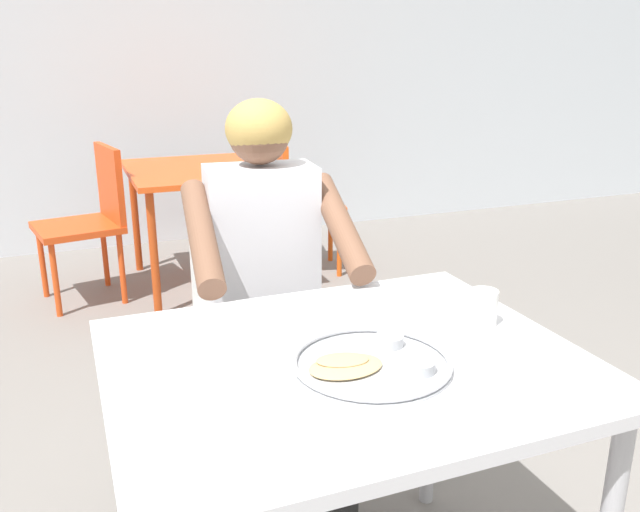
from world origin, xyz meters
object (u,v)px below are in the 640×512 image
object	(u,v)px
chair_red_left	(92,213)
chair_foreground	(255,306)
thali_tray	(372,362)
drinking_cup	(483,306)
table_foreground	(345,391)
table_background_red	(199,182)
diner_foreground	(268,265)
chair_red_right	(300,196)

from	to	relation	value
chair_red_left	chair_foreground	bearing A→B (deg)	-75.24
thali_tray	drinking_cup	distance (m)	0.36
table_foreground	table_background_red	size ratio (longest dim) A/B	1.06
thali_tray	drinking_cup	bearing A→B (deg)	16.32
drinking_cup	diner_foreground	bearing A→B (deg)	118.12
table_background_red	table_foreground	bearing A→B (deg)	-94.59
table_foreground	chair_red_right	bearing A→B (deg)	72.26
table_background_red	chair_red_right	distance (m)	0.66
table_background_red	chair_foreground	bearing A→B (deg)	-95.24
drinking_cup	chair_red_left	bearing A→B (deg)	106.72
diner_foreground	chair_red_right	world-z (taller)	diner_foreground
table_foreground	chair_red_left	world-z (taller)	chair_red_left
table_background_red	chair_red_right	bearing A→B (deg)	2.63
table_foreground	thali_tray	size ratio (longest dim) A/B	3.00
chair_red_right	diner_foreground	bearing A→B (deg)	-112.38
chair_red_left	chair_red_right	size ratio (longest dim) A/B	1.05
chair_foreground	diner_foreground	xyz separation A→B (m)	(-0.02, -0.23, 0.22)
chair_foreground	diner_foreground	distance (m)	0.32
drinking_cup	chair_foreground	distance (m)	0.96
table_foreground	chair_red_left	distance (m)	2.65
drinking_cup	chair_red_right	distance (m)	2.67
table_foreground	chair_red_left	bearing A→B (deg)	98.67
chair_foreground	chair_red_left	distance (m)	1.78
diner_foreground	table_background_red	bearing A→B (deg)	84.84
drinking_cup	chair_red_right	world-z (taller)	drinking_cup
chair_foreground	chair_red_right	xyz separation A→B (m)	(0.80, 1.75, -0.03)
table_foreground	diner_foreground	bearing A→B (deg)	87.06
table_background_red	chair_red_left	distance (m)	0.62
thali_tray	diner_foreground	size ratio (longest dim) A/B	0.27
table_foreground	chair_red_left	size ratio (longest dim) A/B	1.16
table_foreground	table_background_red	bearing A→B (deg)	85.41
chair_red_left	drinking_cup	bearing A→B (deg)	-73.28
thali_tray	chair_red_right	bearing A→B (deg)	73.26
chair_red_left	chair_red_right	xyz separation A→B (m)	(1.25, 0.03, -0.01)
thali_tray	diner_foreground	bearing A→B (deg)	89.81
diner_foreground	chair_red_left	distance (m)	2.00
drinking_cup	chair_foreground	xyz separation A→B (m)	(-0.32, 0.86, -0.27)
table_foreground	chair_foreground	xyz separation A→B (m)	(0.05, 0.90, -0.14)
table_foreground	table_background_red	world-z (taller)	table_foreground
table_foreground	table_background_red	distance (m)	2.63
table_foreground	thali_tray	xyz separation A→B (m)	(0.03, -0.06, 0.09)
chair_red_left	chair_red_right	distance (m)	1.25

